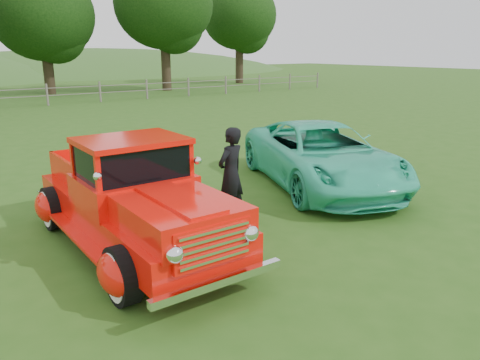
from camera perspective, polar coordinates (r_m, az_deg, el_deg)
ground at (r=7.32m, az=-1.18°, el=-8.99°), size 140.00×140.00×0.00m
tree_near_east at (r=35.63m, az=-22.94°, el=18.08°), size 6.80×6.80×8.33m
tree_mid_east at (r=36.68m, az=-9.31°, el=20.41°), size 7.20×7.20×9.44m
tree_far_east at (r=43.94m, az=-0.08°, el=19.38°), size 6.60×6.60×8.86m
red_pickup at (r=7.46m, az=-12.92°, el=-2.35°), size 2.22×4.98×1.78m
teal_sedan at (r=10.82m, az=9.89°, el=2.99°), size 4.07×5.67×1.43m
man at (r=8.60m, az=-1.13°, el=0.85°), size 0.72×0.58×1.70m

